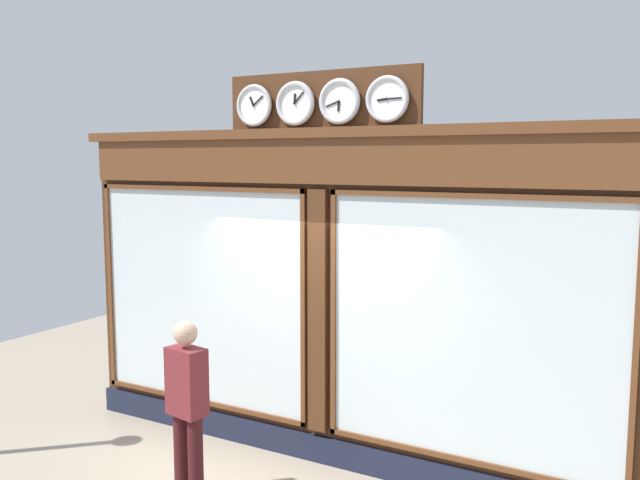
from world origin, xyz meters
The scene contains 2 objects.
shop_facade centered at (0.00, -0.13, 1.74)m, with size 6.19×0.42×3.98m.
pedestrian centered at (0.66, 1.29, 0.93)m, with size 0.39×0.28×1.69m.
Camera 1 is at (-3.24, 5.79, 3.12)m, focal length 37.50 mm.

